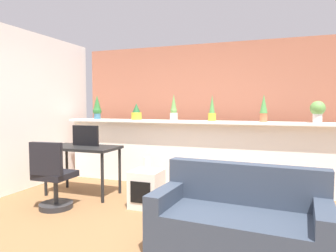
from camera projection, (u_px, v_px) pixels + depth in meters
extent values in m
plane|color=brown|center=(146.00, 232.00, 3.31)|extent=(12.00, 12.00, 0.00)
cube|color=white|center=(194.00, 155.00, 5.15)|extent=(4.72, 0.16, 1.08)
cube|color=white|center=(194.00, 122.00, 5.08)|extent=(4.72, 0.38, 0.04)
cube|color=#AD664C|center=(203.00, 112.00, 5.67)|extent=(4.72, 0.10, 2.50)
cylinder|color=#386B84|center=(97.00, 116.00, 5.72)|extent=(0.13, 0.13, 0.10)
sphere|color=#2D7033|center=(97.00, 111.00, 5.71)|extent=(0.16, 0.16, 0.16)
cone|color=#2D7033|center=(97.00, 102.00, 5.70)|extent=(0.14, 0.14, 0.26)
cylinder|color=gold|center=(136.00, 116.00, 5.41)|extent=(0.18, 0.18, 0.13)
cone|color=#235B2D|center=(136.00, 108.00, 5.41)|extent=(0.14, 0.14, 0.16)
cylinder|color=silver|center=(174.00, 117.00, 5.16)|extent=(0.13, 0.13, 0.13)
sphere|color=#669E4C|center=(174.00, 111.00, 5.16)|extent=(0.11, 0.11, 0.11)
cone|color=#669E4C|center=(174.00, 102.00, 5.15)|extent=(0.10, 0.10, 0.26)
cylinder|color=gold|center=(212.00, 117.00, 4.98)|extent=(0.13, 0.13, 0.13)
cone|color=#4C9347|center=(212.00, 104.00, 4.97)|extent=(0.09, 0.09, 0.30)
cylinder|color=#C66B42|center=(263.00, 118.00, 4.68)|extent=(0.11, 0.11, 0.13)
cone|color=#4C9347|center=(264.00, 104.00, 4.66)|extent=(0.12, 0.12, 0.29)
cylinder|color=silver|center=(317.00, 118.00, 4.41)|extent=(0.13, 0.13, 0.13)
sphere|color=#669E4C|center=(318.00, 108.00, 4.40)|extent=(0.21, 0.21, 0.21)
cylinder|color=black|center=(45.00, 173.00, 4.63)|extent=(0.04, 0.04, 0.71)
cylinder|color=black|center=(102.00, 178.00, 4.29)|extent=(0.04, 0.04, 0.71)
cylinder|color=black|center=(67.00, 166.00, 5.10)|extent=(0.04, 0.04, 0.71)
cylinder|color=black|center=(120.00, 171.00, 4.76)|extent=(0.04, 0.04, 0.71)
cube|color=black|center=(83.00, 148.00, 4.67)|extent=(1.10, 0.60, 0.04)
cube|color=black|center=(86.00, 136.00, 4.73)|extent=(0.45, 0.04, 0.32)
cylinder|color=#262628|center=(56.00, 206.00, 4.08)|extent=(0.44, 0.44, 0.07)
cylinder|color=#333333|center=(56.00, 190.00, 4.07)|extent=(0.06, 0.06, 0.34)
cube|color=black|center=(55.00, 175.00, 4.05)|extent=(0.44, 0.44, 0.08)
cube|color=black|center=(46.00, 159.00, 3.85)|extent=(0.44, 0.11, 0.42)
cube|color=silver|center=(147.00, 189.00, 4.13)|extent=(0.40, 0.40, 0.50)
cube|color=black|center=(141.00, 192.00, 3.95)|extent=(0.28, 0.04, 0.28)
cylinder|color=silver|center=(147.00, 164.00, 4.12)|extent=(0.09, 0.09, 0.18)
cube|color=#333D4C|center=(238.00, 234.00, 2.78)|extent=(1.61, 0.87, 0.40)
cube|color=#333D4C|center=(244.00, 183.00, 3.03)|extent=(1.57, 0.27, 0.40)
cube|color=#333D4C|center=(168.00, 195.00, 3.05)|extent=(0.21, 0.77, 0.16)
cube|color=#333D4C|center=(325.00, 215.00, 2.48)|extent=(0.21, 0.77, 0.16)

